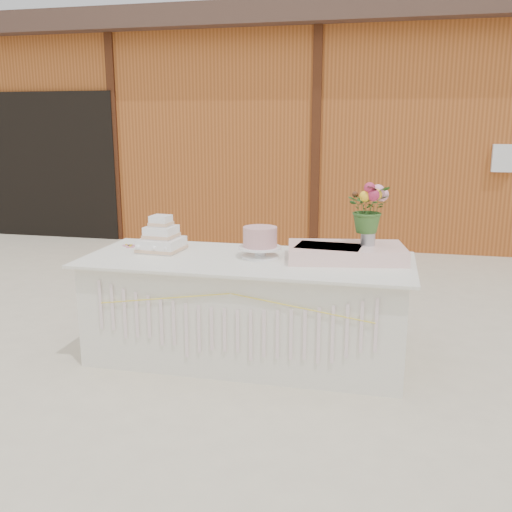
{
  "coord_description": "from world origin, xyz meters",
  "views": [
    {
      "loc": [
        0.97,
        -3.93,
        1.73
      ],
      "look_at": [
        0.0,
        0.3,
        0.72
      ],
      "focal_mm": 40.0,
      "sensor_mm": 36.0,
      "label": 1
    }
  ],
  "objects": [
    {
      "name": "barn",
      "position": [
        -0.01,
        5.99,
        1.68
      ],
      "size": [
        12.6,
        4.6,
        3.3
      ],
      "color": "#A15321",
      "rests_on": "ground"
    },
    {
      "name": "loose_flowers",
      "position": [
        -1.01,
        0.1,
        0.78
      ],
      "size": [
        0.13,
        0.31,
        0.02
      ],
      "primitive_type": null,
      "rotation": [
        0.0,
        0.0,
        0.02
      ],
      "color": "#CB7C93",
      "rests_on": "cake_table"
    },
    {
      "name": "wedding_cake",
      "position": [
        -0.7,
        0.09,
        0.86
      ],
      "size": [
        0.33,
        0.33,
        0.28
      ],
      "rotation": [
        0.0,
        0.0,
        -0.08
      ],
      "color": "white",
      "rests_on": "cake_table"
    },
    {
      "name": "cake_table",
      "position": [
        0.0,
        -0.0,
        0.39
      ],
      "size": [
        2.4,
        1.0,
        0.77
      ],
      "color": "silver",
      "rests_on": "ground"
    },
    {
      "name": "pink_cake_stand",
      "position": [
        0.09,
        0.05,
        0.9
      ],
      "size": [
        0.32,
        0.32,
        0.23
      ],
      "color": "white",
      "rests_on": "cake_table"
    },
    {
      "name": "ground",
      "position": [
        0.0,
        0.0,
        0.0
      ],
      "size": [
        80.0,
        80.0,
        0.0
      ],
      "primitive_type": "plane",
      "color": "beige",
      "rests_on": "ground"
    },
    {
      "name": "flower_vase",
      "position": [
        0.86,
        0.17,
        0.95
      ],
      "size": [
        0.1,
        0.1,
        0.14
      ],
      "primitive_type": "cylinder",
      "color": "#B5B5BA",
      "rests_on": "satin_runner"
    },
    {
      "name": "bouquet",
      "position": [
        0.86,
        0.17,
        1.19
      ],
      "size": [
        0.34,
        0.3,
        0.35
      ],
      "primitive_type": "imported",
      "rotation": [
        0.0,
        0.0,
        0.11
      ],
      "color": "#396528",
      "rests_on": "flower_vase"
    },
    {
      "name": "satin_runner",
      "position": [
        0.71,
        0.12,
        0.82
      ],
      "size": [
        0.9,
        0.61,
        0.1
      ],
      "primitive_type": "cube",
      "rotation": [
        0.0,
        0.0,
        0.16
      ],
      "color": "#FCD3CA",
      "rests_on": "cake_table"
    }
  ]
}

